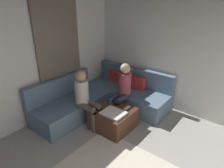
% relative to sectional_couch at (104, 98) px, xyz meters
% --- Properties ---
extents(wall_back, '(6.00, 0.12, 2.70)m').
position_rel_sectional_couch_xyz_m(wall_back, '(2.08, 1.06, 1.07)').
color(wall_back, silver).
rests_on(wall_back, ground_plane).
extents(curtain_panel, '(0.06, 1.10, 2.50)m').
position_rel_sectional_couch_xyz_m(curtain_panel, '(-0.76, -0.58, 0.97)').
color(curtain_panel, '#726659').
rests_on(curtain_panel, ground_plane).
extents(sectional_couch, '(2.10, 2.55, 0.87)m').
position_rel_sectional_couch_xyz_m(sectional_couch, '(0.00, 0.00, 0.00)').
color(sectional_couch, slate).
rests_on(sectional_couch, ground_plane).
extents(ottoman, '(0.76, 0.76, 0.42)m').
position_rel_sectional_couch_xyz_m(ottoman, '(0.66, -0.48, -0.07)').
color(ottoman, '#4C2D1E').
rests_on(ottoman, ground_plane).
extents(folded_blanket, '(0.44, 0.36, 0.04)m').
position_rel_sectional_couch_xyz_m(folded_blanket, '(0.76, -0.60, 0.16)').
color(folded_blanket, white).
rests_on(folded_blanket, ottoman).
extents(coffee_mug, '(0.08, 0.08, 0.10)m').
position_rel_sectional_couch_xyz_m(coffee_mug, '(0.44, -0.30, 0.19)').
color(coffee_mug, '#334C72').
rests_on(coffee_mug, ottoman).
extents(game_remote, '(0.05, 0.15, 0.02)m').
position_rel_sectional_couch_xyz_m(game_remote, '(0.84, -0.26, 0.15)').
color(game_remote, white).
rests_on(game_remote, ottoman).
extents(person_on_couch_back, '(0.30, 0.60, 1.20)m').
position_rel_sectional_couch_xyz_m(person_on_couch_back, '(0.50, 0.06, 0.38)').
color(person_on_couch_back, '#2D3347').
rests_on(person_on_couch_back, ground_plane).
extents(person_on_couch_side, '(0.60, 0.30, 1.20)m').
position_rel_sectional_couch_xyz_m(person_on_couch_side, '(0.15, -0.73, 0.38)').
color(person_on_couch_side, brown).
rests_on(person_on_couch_side, ground_plane).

